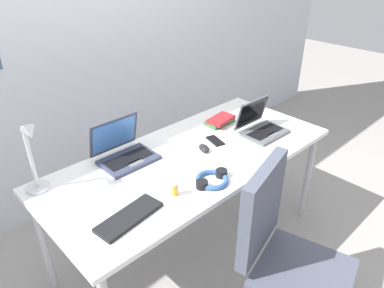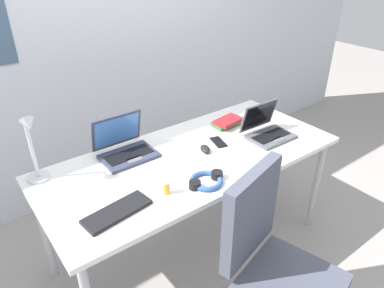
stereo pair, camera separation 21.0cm
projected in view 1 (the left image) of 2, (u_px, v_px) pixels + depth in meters
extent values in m
plane|color=gray|center=(192.00, 246.00, 2.51)|extent=(12.00, 12.00, 0.00)
cube|color=silver|center=(85.00, 30.00, 2.56)|extent=(6.00, 0.12, 2.60)
cube|color=white|center=(192.00, 158.00, 2.15)|extent=(1.80, 0.80, 0.03)
cylinder|color=#B2B5BA|center=(307.00, 177.00, 2.62)|extent=(0.04, 0.04, 0.71)
cylinder|color=#B2B5BA|center=(44.00, 244.00, 2.04)|extent=(0.04, 0.04, 0.71)
cylinder|color=#B2B5BA|center=(236.00, 144.00, 3.05)|extent=(0.04, 0.04, 0.71)
cylinder|color=silver|center=(38.00, 187.00, 1.85)|extent=(0.12, 0.12, 0.02)
cylinder|color=silver|center=(31.00, 158.00, 1.76)|extent=(0.02, 0.02, 0.34)
cylinder|color=silver|center=(26.00, 130.00, 1.65)|extent=(0.01, 0.08, 0.01)
cone|color=silver|center=(30.00, 133.00, 1.63)|extent=(0.07, 0.09, 0.09)
cube|color=#515459|center=(265.00, 133.00, 2.37)|extent=(0.29, 0.20, 0.02)
cube|color=black|center=(265.00, 131.00, 2.37)|extent=(0.26, 0.11, 0.00)
cube|color=#595B60|center=(273.00, 135.00, 2.33)|extent=(0.08, 0.05, 0.00)
cube|color=#515459|center=(252.00, 112.00, 2.40)|extent=(0.29, 0.06, 0.20)
cube|color=black|center=(252.00, 113.00, 2.40)|extent=(0.26, 0.05, 0.16)
cube|color=#33384C|center=(129.00, 160.00, 2.08)|extent=(0.32, 0.22, 0.02)
cube|color=black|center=(129.00, 158.00, 2.08)|extent=(0.28, 0.12, 0.00)
cube|color=#595B60|center=(136.00, 163.00, 2.03)|extent=(0.09, 0.05, 0.00)
cube|color=#33384C|center=(114.00, 134.00, 2.11)|extent=(0.32, 0.06, 0.21)
cube|color=#3F72BF|center=(114.00, 135.00, 2.10)|extent=(0.28, 0.04, 0.18)
cube|color=black|center=(129.00, 217.00, 1.65)|extent=(0.34, 0.16, 0.02)
ellipsoid|color=black|center=(204.00, 148.00, 2.18)|extent=(0.09, 0.11, 0.03)
cube|color=black|center=(215.00, 141.00, 2.29)|extent=(0.10, 0.15, 0.01)
torus|color=#335999|center=(212.00, 180.00, 1.90)|extent=(0.18, 0.18, 0.03)
cylinder|color=black|center=(202.00, 184.00, 1.85)|extent=(0.06, 0.06, 0.04)
cylinder|color=black|center=(222.00, 173.00, 1.94)|extent=(0.06, 0.06, 0.04)
cylinder|color=gold|center=(175.00, 189.00, 1.80)|extent=(0.04, 0.04, 0.06)
cylinder|color=white|center=(174.00, 183.00, 1.78)|extent=(0.04, 0.04, 0.01)
cube|color=#336638|center=(220.00, 122.00, 2.51)|extent=(0.20, 0.12, 0.03)
cube|color=maroon|center=(221.00, 119.00, 2.49)|extent=(0.21, 0.14, 0.02)
cylinder|color=black|center=(246.00, 112.00, 2.58)|extent=(0.08, 0.08, 0.09)
torus|color=black|center=(250.00, 109.00, 2.61)|extent=(0.05, 0.01, 0.05)
cube|color=#474C5B|center=(303.00, 276.00, 1.77)|extent=(0.54, 0.54, 0.07)
cube|color=#474C5B|center=(262.00, 209.00, 1.73)|extent=(0.42, 0.17, 0.48)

